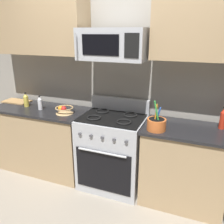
# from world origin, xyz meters

# --- Properties ---
(ground_plane) EXTENTS (16.00, 16.00, 0.00)m
(ground_plane) POSITION_xyz_m (0.00, 0.00, 0.00)
(ground_plane) COLOR gray
(wall_back) EXTENTS (8.00, 0.10, 2.60)m
(wall_back) POSITION_xyz_m (0.00, 0.99, 1.30)
(wall_back) COLOR #9E998E
(wall_back) RESTS_ON ground
(counter_left) EXTENTS (1.30, 0.59, 0.91)m
(counter_left) POSITION_xyz_m (-1.04, 0.62, 0.46)
(counter_left) COLOR tan
(counter_left) RESTS_ON ground
(range_oven) EXTENTS (0.76, 0.63, 1.09)m
(range_oven) POSITION_xyz_m (-0.00, 0.62, 0.47)
(range_oven) COLOR #B2B5BA
(range_oven) RESTS_ON ground
(counter_right) EXTENTS (0.92, 0.59, 0.91)m
(counter_right) POSITION_xyz_m (0.85, 0.62, 0.46)
(counter_right) COLOR tan
(counter_right) RESTS_ON ground
(microwave) EXTENTS (0.73, 0.44, 0.33)m
(microwave) POSITION_xyz_m (-0.00, 0.65, 1.75)
(microwave) COLOR #B2B5BA
(upper_cabinets_left) EXTENTS (1.29, 0.34, 0.65)m
(upper_cabinets_left) POSITION_xyz_m (-1.04, 0.77, 1.93)
(upper_cabinets_left) COLOR tan
(upper_cabinets_right) EXTENTS (0.91, 0.34, 0.65)m
(upper_cabinets_right) POSITION_xyz_m (0.85, 0.77, 1.93)
(upper_cabinets_right) COLOR tan
(utensil_crock) EXTENTS (0.20, 0.20, 0.32)m
(utensil_crock) POSITION_xyz_m (0.55, 0.47, 0.98)
(utensil_crock) COLOR #D1662D
(utensil_crock) RESTS_ON counter_right
(fruit_basket) EXTENTS (0.22, 0.22, 0.10)m
(fruit_basket) POSITION_xyz_m (-0.62, 0.57, 0.95)
(fruit_basket) COLOR tan
(fruit_basket) RESTS_ON counter_left
(cutting_board) EXTENTS (0.39, 0.22, 0.02)m
(cutting_board) POSITION_xyz_m (-1.54, 0.75, 0.92)
(cutting_board) COLOR tan
(cutting_board) RESTS_ON counter_left
(bottle_vinegar) EXTENTS (0.06, 0.06, 0.19)m
(bottle_vinegar) POSITION_xyz_m (-1.00, 0.58, 0.99)
(bottle_vinegar) COLOR silver
(bottle_vinegar) RESTS_ON counter_left
(bottle_oil) EXTENTS (0.07, 0.07, 0.19)m
(bottle_oil) POSITION_xyz_m (-1.25, 0.62, 1.00)
(bottle_oil) COLOR gold
(bottle_oil) RESTS_ON counter_left
(bottle_hot_sauce) EXTENTS (0.06, 0.06, 0.24)m
(bottle_hot_sauce) POSITION_xyz_m (1.18, 0.75, 1.02)
(bottle_hot_sauce) COLOR red
(bottle_hot_sauce) RESTS_ON counter_right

